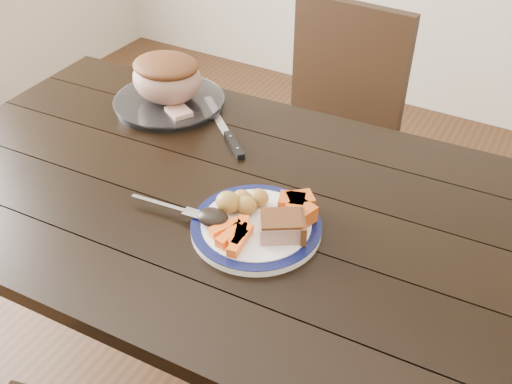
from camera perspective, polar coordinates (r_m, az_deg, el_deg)
The scene contains 15 objects.
ground at distance 1.88m, azimuth -1.91°, elevation -18.56°, with size 4.00×4.00×0.00m, color #472B16.
dining_table at distance 1.38m, azimuth -2.47°, elevation -3.24°, with size 1.65×0.99×0.75m.
chair_far at distance 2.02m, azimuth 7.31°, elevation 6.43°, with size 0.45×0.46×0.93m.
dinner_plate at distance 1.22m, azimuth 0.02°, elevation -3.54°, with size 0.28×0.28×0.02m, color white.
plate_rim at distance 1.21m, azimuth 0.02°, elevation -3.24°, with size 0.28×0.28×0.02m, color #0B103B.
serving_platter at distance 1.69m, azimuth -8.65°, elevation 8.83°, with size 0.31×0.31×0.02m, color white.
pork_slice at distance 1.17m, azimuth 2.54°, elevation -3.50°, with size 0.09×0.07×0.04m, color tan.
roasted_potatoes at distance 1.23m, azimuth -1.50°, elevation -0.91°, with size 0.10×0.10×0.05m.
carrot_batons at distance 1.17m, azimuth -2.10°, elevation -4.27°, with size 0.09×0.11×0.02m.
pumpkin_wedges at distance 1.23m, azimuth 4.19°, elevation -1.46°, with size 0.10×0.09×0.04m.
dark_mushroom at distance 1.20m, azimuth -4.31°, elevation -2.57°, with size 0.07×0.05×0.03m, color black.
fork at distance 1.26m, azimuth -8.37°, elevation -1.57°, with size 0.18×0.04×0.00m.
roast_joint at distance 1.65m, azimuth -8.89°, elevation 11.08°, with size 0.20×0.18×0.13m, color tan.
cut_slice at distance 1.60m, azimuth -7.72°, elevation 7.91°, with size 0.07×0.06×0.02m, color tan.
carving_knife at distance 1.51m, azimuth -2.67°, elevation 5.47°, with size 0.26×0.23×0.01m.
Camera 1 is at (0.57, -0.87, 1.56)m, focal length 40.00 mm.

